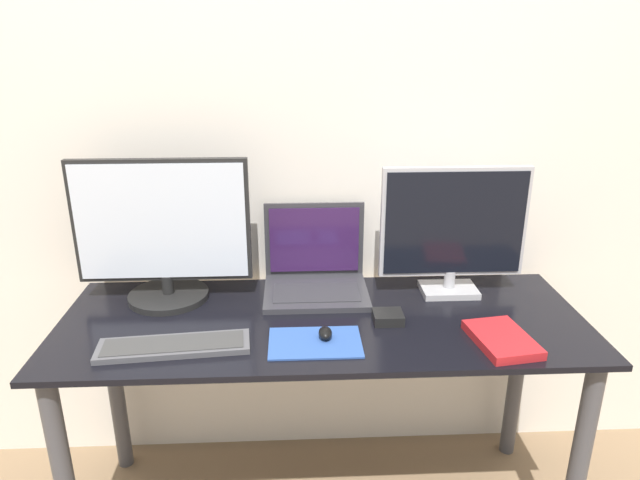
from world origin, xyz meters
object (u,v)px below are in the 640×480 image
monitor_right (454,229)px  book (502,339)px  mouse (327,333)px  keyboard (174,346)px  monitor_left (163,235)px  laptop (315,270)px  power_brick (388,317)px

monitor_right → book: size_ratio=2.02×
monitor_right → mouse: monitor_right is taller
keyboard → book: 0.89m
monitor_left → book: 1.04m
mouse → keyboard: bearing=-175.8°
laptop → mouse: 0.34m
keyboard → book: bearing=-0.9°
keyboard → laptop: bearing=42.9°
monitor_right → laptop: size_ratio=1.39×
monitor_left → book: size_ratio=2.35×
mouse → monitor_right: bearing=34.4°
keyboard → power_brick: power_brick is taller
keyboard → power_brick: bearing=11.8°
book → power_brick: 0.32m
mouse → laptop: bearing=93.1°
monitor_right → mouse: 0.54m
laptop → power_brick: laptop is taller
laptop → mouse: laptop is taller
laptop → mouse: (0.02, -0.34, -0.05)m
laptop → book: 0.63m
monitor_left → laptop: monitor_left is taller
mouse → book: (0.48, -0.04, -0.01)m
laptop → keyboard: size_ratio=0.81×
monitor_left → book: bearing=-18.8°
laptop → book: laptop is taller
monitor_right → book: monitor_right is taller
keyboard → power_brick: 0.61m
laptop → power_brick: (0.20, -0.24, -0.05)m
monitor_left → mouse: monitor_left is taller
power_brick → book: bearing=-25.5°
keyboard → book: (0.89, -0.01, 0.00)m
laptop → keyboard: 0.54m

